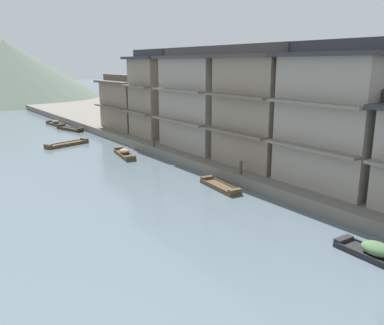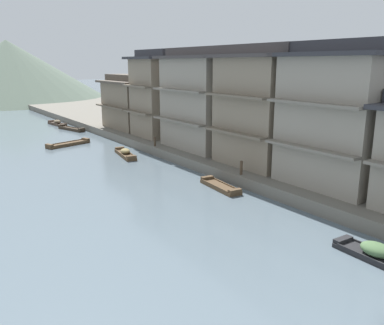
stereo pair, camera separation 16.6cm
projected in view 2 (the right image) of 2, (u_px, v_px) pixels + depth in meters
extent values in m
cube|color=#6B665B|center=(221.00, 139.00, 42.56)|extent=(18.00, 110.00, 0.79)
cube|color=#232326|center=(375.00, 258.00, 17.21)|extent=(1.27, 3.67, 0.19)
cube|color=#232326|center=(343.00, 240.00, 18.53)|extent=(1.03, 0.40, 0.17)
cube|color=#232326|center=(368.00, 258.00, 16.91)|extent=(0.20, 3.13, 0.08)
cube|color=#232326|center=(383.00, 252.00, 17.46)|extent=(0.20, 3.13, 0.08)
ellipsoid|color=#4C6B42|center=(376.00, 249.00, 17.12)|extent=(1.07, 1.46, 0.56)
cube|color=brown|center=(68.00, 144.00, 41.11)|extent=(4.74, 2.30, 0.24)
cube|color=brown|center=(86.00, 139.00, 42.68)|extent=(0.61, 1.05, 0.21)
cube|color=brown|center=(49.00, 145.00, 39.45)|extent=(0.61, 1.05, 0.21)
cube|color=brown|center=(65.00, 142.00, 41.39)|extent=(3.98, 1.18, 0.08)
cube|color=brown|center=(71.00, 143.00, 40.76)|extent=(3.98, 1.18, 0.08)
cube|color=#423328|center=(57.00, 124.00, 54.52)|extent=(1.43, 4.33, 0.24)
cube|color=#423328|center=(51.00, 121.00, 55.90)|extent=(0.92, 0.45, 0.21)
cube|color=#423328|center=(63.00, 124.00, 53.02)|extent=(0.92, 0.45, 0.21)
cube|color=#423328|center=(54.00, 123.00, 54.19)|extent=(0.48, 3.73, 0.08)
cube|color=#423328|center=(60.00, 123.00, 54.76)|extent=(0.48, 3.73, 0.08)
ellipsoid|color=brown|center=(57.00, 122.00, 54.43)|extent=(1.01, 1.32, 0.49)
cube|color=brown|center=(125.00, 155.00, 36.33)|extent=(1.70, 4.41, 0.24)
cube|color=brown|center=(120.00, 148.00, 38.04)|extent=(0.89, 0.51, 0.22)
cube|color=brown|center=(131.00, 157.00, 34.50)|extent=(0.89, 0.51, 0.22)
cube|color=brown|center=(121.00, 154.00, 36.12)|extent=(0.77, 3.76, 0.08)
cube|color=brown|center=(130.00, 153.00, 36.46)|extent=(0.77, 3.76, 0.08)
ellipsoid|color=olive|center=(125.00, 151.00, 36.24)|extent=(1.04, 1.31, 0.46)
cube|color=#33281E|center=(72.00, 129.00, 50.41)|extent=(1.98, 4.76, 0.26)
cube|color=#33281E|center=(62.00, 125.00, 51.74)|extent=(0.84, 0.54, 0.23)
cube|color=#33281E|center=(82.00, 129.00, 48.96)|extent=(0.84, 0.54, 0.23)
cube|color=#33281E|center=(69.00, 128.00, 50.08)|extent=(1.10, 4.08, 0.08)
cube|color=#33281E|center=(74.00, 127.00, 50.66)|extent=(1.10, 4.08, 0.08)
cube|color=brown|center=(220.00, 187.00, 26.97)|extent=(1.36, 3.80, 0.22)
cube|color=brown|center=(207.00, 178.00, 28.36)|extent=(0.92, 0.45, 0.20)
cube|color=brown|center=(235.00, 191.00, 25.47)|extent=(0.92, 0.45, 0.20)
cube|color=brown|center=(215.00, 186.00, 26.72)|extent=(0.41, 3.21, 0.08)
cube|color=brown|center=(226.00, 184.00, 27.14)|extent=(0.41, 3.21, 0.08)
cube|color=gray|center=(342.00, 122.00, 24.52)|extent=(5.24, 6.31, 7.80)
cube|color=gray|center=(309.00, 149.00, 23.18)|extent=(0.70, 6.31, 0.16)
cube|color=gray|center=(312.00, 104.00, 22.55)|extent=(0.70, 6.31, 0.16)
cube|color=#2D2D33|center=(348.00, 54.00, 23.55)|extent=(6.14, 7.21, 0.24)
cube|color=#2D2D33|center=(349.00, 46.00, 23.43)|extent=(3.14, 7.21, 0.70)
cube|color=gray|center=(262.00, 112.00, 29.61)|extent=(4.73, 5.99, 7.80)
cube|color=#6E6151|center=(234.00, 133.00, 28.41)|extent=(0.70, 5.99, 0.16)
cube|color=#6E6151|center=(235.00, 96.00, 27.78)|extent=(0.70, 5.99, 0.16)
cube|color=#3D3838|center=(265.00, 56.00, 28.64)|extent=(5.63, 6.89, 0.24)
cube|color=#3D3838|center=(265.00, 49.00, 28.52)|extent=(2.84, 6.89, 0.70)
cube|color=gray|center=(204.00, 104.00, 35.48)|extent=(4.85, 7.09, 7.80)
cube|color=gray|center=(178.00, 121.00, 34.25)|extent=(0.70, 7.09, 0.16)
cube|color=gray|center=(177.00, 90.00, 33.62)|extent=(0.70, 7.09, 0.16)
cube|color=#3D3838|center=(204.00, 57.00, 34.51)|extent=(5.75, 7.99, 0.24)
cube|color=#3D3838|center=(204.00, 51.00, 34.39)|extent=(2.91, 7.99, 0.70)
cube|color=gray|center=(162.00, 98.00, 41.50)|extent=(5.13, 4.80, 7.80)
cube|color=#6E6151|center=(137.00, 112.00, 40.19)|extent=(0.70, 4.80, 0.16)
cube|color=#6E6151|center=(136.00, 86.00, 39.56)|extent=(0.70, 4.80, 0.16)
cube|color=#2D2D33|center=(161.00, 58.00, 40.53)|extent=(6.03, 5.70, 0.24)
cube|color=#2D2D33|center=(161.00, 53.00, 40.41)|extent=(3.08, 5.70, 0.70)
cube|color=#7F705B|center=(130.00, 106.00, 46.60)|extent=(4.07, 7.19, 5.20)
cube|color=brown|center=(111.00, 107.00, 45.28)|extent=(0.70, 7.19, 0.16)
cube|color=#4C4238|center=(129.00, 82.00, 45.95)|extent=(4.97, 8.09, 0.24)
cube|color=#4C4238|center=(129.00, 78.00, 45.83)|extent=(2.44, 8.09, 0.70)
cylinder|color=#473828|center=(241.00, 168.00, 27.34)|extent=(0.20, 0.20, 0.94)
cylinder|color=#473828|center=(155.00, 142.00, 36.74)|extent=(0.20, 0.20, 0.85)
cone|color=#5B6B5B|center=(9.00, 71.00, 88.52)|extent=(43.19, 43.19, 13.15)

